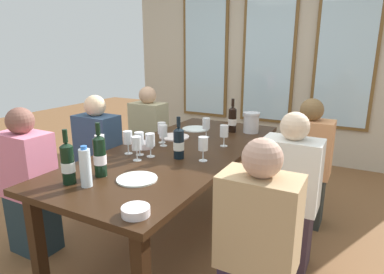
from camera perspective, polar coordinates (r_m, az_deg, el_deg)
name	(u,v)px	position (r m, az deg, el deg)	size (l,w,h in m)	color
ground_plane	(180,233)	(2.86, -2.11, -16.50)	(12.00, 12.00, 0.00)	brown
back_wall_with_windows	(269,53)	(4.68, 13.35, 14.11)	(4.16, 0.10, 2.90)	#C0B29A
dining_table	(179,158)	(2.57, -2.25, -3.68)	(0.96, 2.24, 0.74)	black
white_plate_0	(137,179)	(2.00, -9.58, -7.24)	(0.25, 0.25, 0.01)	white
white_plate_1	(174,137)	(2.90, -3.13, 0.04)	(0.27, 0.27, 0.01)	white
white_plate_2	(196,129)	(3.19, 0.66, 1.44)	(0.26, 0.26, 0.01)	white
metal_pitcher	(251,122)	(3.09, 10.32, 2.52)	(0.16, 0.16, 0.19)	silver
wine_bottle_0	(100,156)	(2.06, -15.83, -3.14)	(0.08, 0.08, 0.34)	black
wine_bottle_1	(232,119)	(3.08, 7.07, 3.07)	(0.08, 0.08, 0.32)	black
wine_bottle_2	(179,143)	(2.31, -2.34, -1.01)	(0.08, 0.08, 0.30)	black
wine_bottle_3	(68,163)	(2.01, -20.89, -4.26)	(0.08, 0.08, 0.32)	black
tasting_bowl_0	(136,211)	(1.59, -9.81, -12.64)	(0.14, 0.14, 0.04)	white
tasting_bowl_1	(144,145)	(2.61, -8.35, -1.40)	(0.15, 0.15, 0.05)	white
water_bottle	(85,167)	(1.94, -18.13, -5.09)	(0.06, 0.06, 0.24)	white
wine_glass_0	(128,139)	(2.46, -11.16, -0.29)	(0.07, 0.07, 0.17)	white
wine_glass_1	(150,141)	(2.36, -7.32, -0.62)	(0.07, 0.07, 0.17)	white
wine_glass_2	(224,132)	(2.61, 5.64, 0.95)	(0.07, 0.07, 0.17)	white
wine_glass_3	(163,132)	(2.62, -5.06, 0.91)	(0.07, 0.07, 0.17)	white
wine_glass_4	(206,124)	(2.87, 2.50, 2.30)	(0.07, 0.07, 0.17)	white
wine_glass_5	(203,144)	(2.25, 1.96, -1.27)	(0.07, 0.07, 0.17)	white
wine_glass_6	(162,129)	(2.71, -5.31, 1.48)	(0.07, 0.07, 0.17)	white
wine_glass_7	(100,142)	(2.39, -15.82, -0.88)	(0.07, 0.07, 0.17)	white
wine_glass_8	(137,145)	(2.30, -9.67, -1.30)	(0.07, 0.07, 0.17)	white
wine_glass_9	(139,139)	(2.41, -9.22, -0.38)	(0.07, 0.07, 0.17)	white
seated_person_0	(149,139)	(3.69, -7.52, -0.28)	(0.38, 0.24, 1.11)	#362F40
seated_person_1	(306,166)	(2.98, 19.38, -4.80)	(0.38, 0.24, 1.11)	#2C302B
seated_person_2	(99,158)	(3.12, -15.91, -3.61)	(0.38, 0.24, 1.11)	#283537
seated_person_3	(289,196)	(2.36, 16.60, -9.89)	(0.38, 0.24, 1.11)	#392A34
seated_person_4	(29,186)	(2.69, -26.58, -7.68)	(0.38, 0.24, 1.11)	#213138
seated_person_5	(257,252)	(1.74, 11.26, -19.10)	(0.38, 0.24, 1.11)	#2F2136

